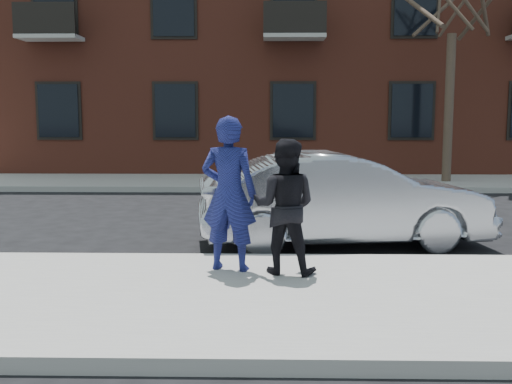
{
  "coord_description": "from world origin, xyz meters",
  "views": [
    {
      "loc": [
        -0.67,
        -6.46,
        2.04
      ],
      "look_at": [
        -0.82,
        0.4,
        1.16
      ],
      "focal_mm": 42.0,
      "sensor_mm": 36.0,
      "label": 1
    }
  ],
  "objects": [
    {
      "name": "near_sidewalk",
      "position": [
        0.0,
        -0.25,
        0.07
      ],
      "size": [
        50.0,
        3.5,
        0.15
      ],
      "primitive_type": "cube",
      "color": "gray",
      "rests_on": "ground"
    },
    {
      "name": "apartment_building",
      "position": [
        2.0,
        18.0,
        6.16
      ],
      "size": [
        24.3,
        10.3,
        12.3
      ],
      "color": "brown",
      "rests_on": "ground"
    },
    {
      "name": "far_sidewalk",
      "position": [
        0.0,
        11.25,
        0.07
      ],
      "size": [
        50.0,
        3.5,
        0.15
      ],
      "primitive_type": "cube",
      "color": "gray",
      "rests_on": "ground"
    },
    {
      "name": "far_curb",
      "position": [
        0.0,
        9.45,
        0.07
      ],
      "size": [
        50.0,
        0.1,
        0.15
      ],
      "primitive_type": "cube",
      "color": "#999691",
      "rests_on": "ground"
    },
    {
      "name": "man_hoodie",
      "position": [
        -1.16,
        0.76,
        1.1
      ],
      "size": [
        0.77,
        0.59,
        1.89
      ],
      "rotation": [
        0.0,
        0.0,
        2.92
      ],
      "color": "navy",
      "rests_on": "near_sidewalk"
    },
    {
      "name": "near_curb",
      "position": [
        0.0,
        1.55,
        0.07
      ],
      "size": [
        50.0,
        0.1,
        0.15
      ],
      "primitive_type": "cube",
      "color": "#999691",
      "rests_on": "ground"
    },
    {
      "name": "silver_sedan",
      "position": [
        0.48,
        2.81,
        0.74
      ],
      "size": [
        4.65,
        2.16,
        1.47
      ],
      "primitive_type": "imported",
      "rotation": [
        0.0,
        0.0,
        1.71
      ],
      "color": "#999BA3",
      "rests_on": "ground"
    },
    {
      "name": "man_peacoat",
      "position": [
        -0.48,
        0.62,
        0.96
      ],
      "size": [
        0.9,
        0.77,
        1.62
      ],
      "rotation": [
        0.0,
        0.0,
        2.93
      ],
      "color": "black",
      "rests_on": "near_sidewalk"
    },
    {
      "name": "ground",
      "position": [
        0.0,
        0.0,
        0.0
      ],
      "size": [
        100.0,
        100.0,
        0.0
      ],
      "primitive_type": "plane",
      "color": "black",
      "rests_on": "ground"
    }
  ]
}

